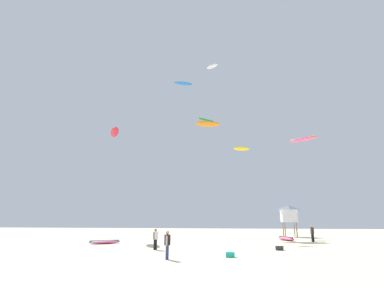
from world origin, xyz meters
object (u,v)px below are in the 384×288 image
Objects in this scene: kite_aloft_5 at (183,83)px; kite_aloft_1 at (115,132)px; person_midground at (155,237)px; lifeguard_tower at (289,213)px; kite_grounded_near at (105,242)px; kite_aloft_2 at (303,139)px; kite_aloft_4 at (208,124)px; kite_aloft_0 at (242,149)px; kite_aloft_6 at (206,120)px; gear_bag at (230,255)px; kite_aloft_3 at (212,66)px; kite_grounded_mid at (286,239)px; person_left at (312,232)px; cooler_box at (279,248)px; person_foreground at (167,243)px.

kite_aloft_1 is at bearing -116.92° from kite_aloft_5.
lifeguard_tower is at bearing 84.55° from person_midground.
kite_grounded_near is at bearing -68.72° from kite_aloft_1.
kite_aloft_4 is at bearing 167.77° from kite_aloft_2.
kite_aloft_4 is (-11.10, 1.16, 13.85)m from lifeguard_tower.
kite_grounded_near is 24.27m from kite_aloft_0.
gear_bag is at bearing -81.29° from kite_aloft_6.
kite_aloft_3 reaches higher than person_midground.
kite_aloft_2 is at bearing 63.82° from gear_bag.
person_midground is 0.59× the size of kite_aloft_0.
lifeguard_tower reaches higher than kite_grounded_mid.
kite_aloft_5 is (-14.20, 14.45, 26.93)m from kite_grounded_mid.
person_left is 10.30m from cooler_box.
gear_bag is (-3.76, -4.76, 0.00)m from cooler_box.
gear_bag is at bearing -82.59° from kite_aloft_4.
kite_aloft_0 is (2.00, 23.83, 12.49)m from gear_bag.
kite_aloft_3 is 0.54× the size of kite_aloft_5.
person_left reaches higher than person_midground.
person_midground reaches higher than cooler_box.
kite_aloft_4 is at bearing 88.71° from person_foreground.
kite_aloft_1 reaches higher than kite_grounded_mid.
person_left is at bearing -44.25° from kite_aloft_5.
person_left is 0.46× the size of kite_grounded_mid.
kite_aloft_5 is (-10.06, 6.21, 14.49)m from kite_aloft_0.
kite_aloft_1 is at bearing -163.84° from lifeguard_tower.
kite_aloft_3 reaches higher than cooler_box.
kite_grounded_near is 19.57m from kite_grounded_mid.
person_midground reaches higher than kite_grounded_near.
gear_bag is 29.46m from kite_aloft_4.
kite_aloft_3 is at bearing -74.96° from kite_aloft_4.
kite_aloft_0 reaches higher than lifeguard_tower.
person_midground is 2.86× the size of gear_bag.
person_midground is 0.44× the size of kite_aloft_5.
lifeguard_tower is 18.82m from cooler_box.
kite_aloft_6 reaches higher than kite_aloft_2.
kite_aloft_2 is (8.38, -2.73, 0.43)m from kite_aloft_0.
kite_grounded_mid is 1.48× the size of kite_aloft_6.
kite_aloft_6 reaches higher than gear_bag.
person_left is at bearing 58.15° from gear_bag.
person_left is at bearing -86.11° from lifeguard_tower.
kite_grounded_mid is 0.91× the size of kite_aloft_4.
kite_grounded_near is at bearing -120.11° from kite_aloft_4.
person_left is 19.44m from kite_aloft_6.
kite_aloft_4 is 1.64× the size of kite_aloft_6.
kite_aloft_1 is 14.67m from kite_aloft_4.
person_foreground is at bearing -119.99° from kite_grounded_mid.
kite_aloft_3 is at bearing -135.09° from kite_aloft_0.
kite_aloft_4 is (-9.26, 8.43, 16.70)m from kite_grounded_mid.
cooler_box is 26.44m from kite_aloft_4.
kite_aloft_0 is 7.57m from kite_aloft_6.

